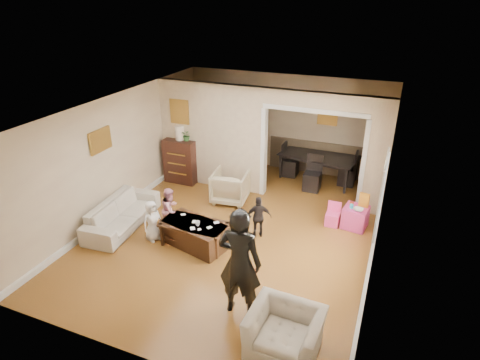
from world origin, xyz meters
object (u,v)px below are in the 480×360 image
at_px(sofa, 122,213).
at_px(child_kneel_b, 171,210).
at_px(cyan_cup, 352,206).
at_px(table_lamp, 180,133).
at_px(child_kneel_a, 152,221).
at_px(coffee_table, 195,234).
at_px(adult_person, 240,263).
at_px(armchair_back, 230,187).
at_px(dining_table, 318,168).
at_px(child_toddler, 259,217).
at_px(coffee_cup, 197,223).
at_px(dresser, 181,161).
at_px(play_table, 355,217).
at_px(armchair_front, 285,332).

relative_size(sofa, child_kneel_b, 2.05).
distance_m(sofa, cyan_cup, 4.79).
distance_m(table_lamp, child_kneel_a, 2.90).
distance_m(sofa, table_lamp, 2.63).
height_order(coffee_table, adult_person, adult_person).
height_order(sofa, armchair_back, armchair_back).
relative_size(armchair_back, cyan_cup, 10.15).
relative_size(adult_person, child_kneel_a, 2.14).
height_order(dining_table, child_toddler, child_toddler).
height_order(coffee_cup, adult_person, adult_person).
relative_size(armchair_back, dining_table, 0.42).
distance_m(cyan_cup, child_toddler, 1.96).
bearing_deg(child_toddler, dresser, -58.11).
bearing_deg(child_toddler, adult_person, 76.29).
xyz_separation_m(dresser, child_kneel_a, (0.83, -2.63, -0.14)).
distance_m(play_table, child_toddler, 2.08).
height_order(play_table, child_kneel_b, child_kneel_b).
height_order(armchair_back, dining_table, armchair_back).
bearing_deg(armchair_front, child_kneel_b, 147.42).
distance_m(sofa, coffee_table, 1.75).
relative_size(armchair_back, child_kneel_b, 0.85).
bearing_deg(play_table, sofa, -158.66).
bearing_deg(child_toddler, coffee_table, 9.84).
bearing_deg(adult_person, armchair_back, -67.41).
bearing_deg(adult_person, table_lamp, -53.34).
bearing_deg(coffee_table, armchair_front, -37.78).
relative_size(sofa, play_table, 4.09).
relative_size(dining_table, adult_person, 1.07).
relative_size(armchair_front, table_lamp, 2.72).
xyz_separation_m(cyan_cup, adult_person, (-1.22, -3.15, 0.41)).
bearing_deg(sofa, child_kneel_a, -107.93).
height_order(cyan_cup, child_kneel_b, child_kneel_b).
height_order(armchair_front, coffee_cup, armchair_front).
bearing_deg(cyan_cup, child_kneel_a, -151.39).
xyz_separation_m(coffee_cup, child_kneel_b, (-0.80, 0.35, -0.05)).
height_order(armchair_back, child_kneel_a, child_kneel_a).
xyz_separation_m(sofa, table_lamp, (0.07, 2.42, 1.03)).
relative_size(table_lamp, child_kneel_b, 0.38).
xyz_separation_m(coffee_cup, child_kneel_a, (-0.95, -0.10, -0.10)).
bearing_deg(coffee_table, child_kneel_b, 156.80).
bearing_deg(table_lamp, armchair_back, -18.84).
xyz_separation_m(table_lamp, dining_table, (3.25, 1.40, -0.98)).
xyz_separation_m(armchair_back, table_lamp, (-1.60, 0.55, 0.95)).
bearing_deg(dresser, dining_table, 23.21).
bearing_deg(armchair_front, armchair_back, 125.07).
height_order(coffee_cup, child_toddler, child_toddler).
bearing_deg(play_table, dining_table, 121.26).
xyz_separation_m(coffee_cup, dining_table, (1.48, 3.93, -0.19)).
xyz_separation_m(coffee_table, child_toddler, (1.05, 0.75, 0.20)).
xyz_separation_m(table_lamp, coffee_table, (1.68, -2.48, -1.08)).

